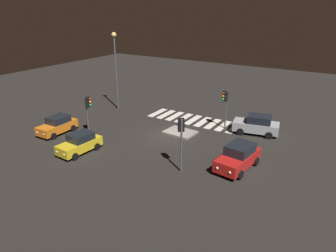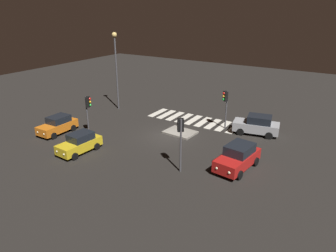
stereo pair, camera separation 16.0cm
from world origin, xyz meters
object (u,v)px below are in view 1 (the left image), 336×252
Objects in this scene: traffic_light_north at (88,106)px; car_silver at (257,125)px; car_orange at (57,125)px; traffic_light_south at (225,101)px; traffic_island at (180,132)px; traffic_light_west at (181,132)px; car_yellow at (80,143)px; car_red at (238,157)px; street_lamp at (115,59)px.

car_silver is at bearing 2.77° from traffic_light_north.
traffic_light_south is at bearing 125.37° from car_orange.
traffic_light_west is at bearing 119.76° from traffic_island.
car_yellow is 0.87× the size of car_red.
traffic_light_west is at bearing -45.42° from car_red.
street_lamp is at bearing -7.60° from car_silver.
traffic_light_south is at bearing 148.14° from car_yellow.
car_red reaches higher than traffic_island.
car_yellow is at bearing 68.94° from car_orange.
car_yellow is 4.20m from traffic_light_north.
car_yellow is (5.08, 8.02, 0.72)m from traffic_island.
car_silver is at bearing -165.85° from car_red.
car_yellow is at bearing 114.97° from street_lamp.
car_silver is 10.62m from traffic_light_west.
traffic_light_north is 0.98× the size of traffic_light_south.
car_red is at bearing 152.40° from traffic_island.
car_yellow is 1.00× the size of car_orange.
car_red is at bearing -25.43° from traffic_light_north.
car_silver is at bearing 135.84° from traffic_light_south.
street_lamp is (17.20, -6.48, 4.98)m from car_red.
traffic_light_south is (-10.10, -8.28, 0.06)m from traffic_light_north.
car_red is at bearing 159.36° from street_lamp.
traffic_light_south reaches higher than car_orange.
traffic_island is at bearing 151.39° from car_yellow.
traffic_light_north reaches higher than car_silver.
traffic_light_south is at bearing -4.41° from car_silver.
car_yellow is at bearing 3.67° from traffic_light_south.
street_lamp is (5.02, -10.79, 5.09)m from car_yellow.
car_red is 1.16× the size of traffic_light_south.
traffic_light_south is at bearing -142.73° from car_red.
car_yellow is 0.94× the size of traffic_light_west.
car_silver is (-11.33, -11.75, 0.10)m from car_yellow.
traffic_light_south reaches higher than traffic_light_north.
traffic_light_south is (-3.07, -3.37, 2.82)m from traffic_island.
traffic_island is at bearing 120.94° from car_orange.
car_red is 1.09× the size of traffic_light_west.
traffic_light_north is 0.43× the size of street_lamp.
traffic_light_south reaches higher than car_yellow.
car_yellow is 1.01× the size of traffic_light_south.
street_lamp reaches higher than car_silver.
traffic_light_north is (7.02, 4.91, 2.77)m from traffic_island.
traffic_light_west is (-13.65, 0.14, 2.29)m from car_orange.
street_lamp is at bearing -102.96° from car_red.
traffic_island is 0.78× the size of car_orange.
car_red is 1.19× the size of traffic_light_north.
traffic_light_west reaches higher than traffic_light_south.
traffic_light_south reaches higher than traffic_island.
traffic_light_south is at bearing -36.56° from traffic_light_west.
traffic_island is 0.68× the size of car_red.
traffic_island is 9.52m from car_yellow.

